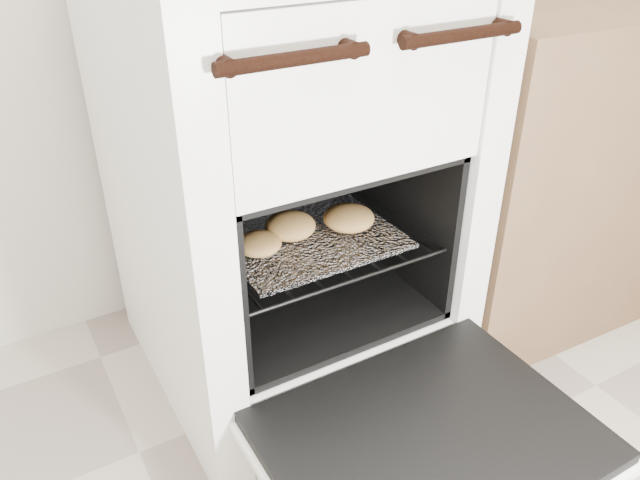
{
  "coord_description": "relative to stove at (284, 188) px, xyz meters",
  "views": [
    {
      "loc": [
        -0.46,
        0.07,
        1.05
      ],
      "look_at": [
        0.08,
        1.0,
        0.42
      ],
      "focal_mm": 35.0,
      "sensor_mm": 36.0,
      "label": 1
    }
  ],
  "objects": [
    {
      "name": "oven_rack",
      "position": [
        0.0,
        -0.07,
        -0.08
      ],
      "size": [
        0.46,
        0.44,
        0.01
      ],
      "color": "black",
      "rests_on": "stove"
    },
    {
      "name": "stove",
      "position": [
        0.0,
        0.0,
        0.0
      ],
      "size": [
        0.63,
        0.7,
        0.96
      ],
      "color": "white",
      "rests_on": "ground"
    },
    {
      "name": "oven_door",
      "position": [
        0.0,
        -0.53,
        -0.26
      ],
      "size": [
        0.57,
        0.44,
        0.04
      ],
      "color": "black",
      "rests_on": "stove"
    },
    {
      "name": "foil_sheet",
      "position": [
        0.0,
        -0.09,
        -0.07
      ],
      "size": [
        0.36,
        0.31,
        0.01
      ],
      "primitive_type": "cube",
      "color": "white",
      "rests_on": "oven_rack"
    },
    {
      "name": "counter",
      "position": [
        0.75,
        -0.07,
        -0.07
      ],
      "size": [
        0.82,
        0.57,
        0.81
      ],
      "primitive_type": "cube",
      "rotation": [
        0.0,
        0.0,
        -0.04
      ],
      "color": "brown",
      "rests_on": "ground"
    },
    {
      "name": "baked_rolls",
      "position": [
        -0.0,
        -0.11,
        -0.04
      ],
      "size": [
        0.34,
        0.17,
        0.05
      ],
      "color": "tan",
      "rests_on": "foil_sheet"
    }
  ]
}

